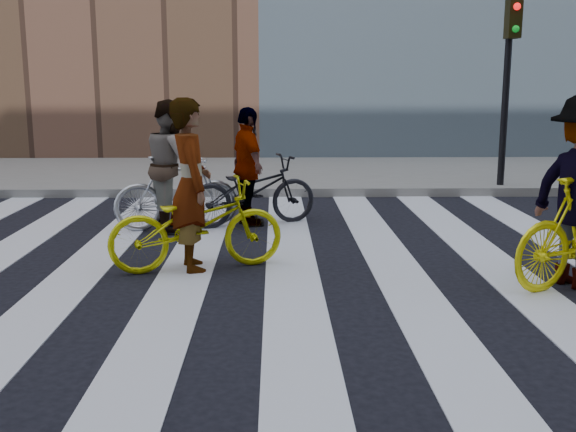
{
  "coord_description": "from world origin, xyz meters",
  "views": [
    {
      "loc": [
        0.37,
        -6.42,
        1.92
      ],
      "look_at": [
        0.51,
        0.3,
        0.6
      ],
      "focal_mm": 42.0,
      "sensor_mm": 36.0,
      "label": 1
    }
  ],
  "objects_px": {
    "bike_dark_rear": "(252,191)",
    "rider_rear": "(248,167)",
    "rider_left": "(191,185)",
    "bike_yellow_left": "(197,225)",
    "traffic_signal": "(509,63)",
    "bike_silver_mid": "(177,192)",
    "rider_mid": "(172,165)"
  },
  "relations": [
    {
      "from": "bike_dark_rear",
      "to": "rider_rear",
      "type": "bearing_deg",
      "value": 68.94
    },
    {
      "from": "rider_left",
      "to": "rider_rear",
      "type": "relative_size",
      "value": 1.11
    },
    {
      "from": "rider_left",
      "to": "bike_yellow_left",
      "type": "bearing_deg",
      "value": -106.29
    },
    {
      "from": "bike_dark_rear",
      "to": "rider_rear",
      "type": "distance_m",
      "value": 0.33
    },
    {
      "from": "bike_yellow_left",
      "to": "traffic_signal",
      "type": "bearing_deg",
      "value": -61.19
    },
    {
      "from": "bike_yellow_left",
      "to": "bike_dark_rear",
      "type": "height_order",
      "value": "bike_dark_rear"
    },
    {
      "from": "bike_dark_rear",
      "to": "rider_rear",
      "type": "xyz_separation_m",
      "value": [
        -0.05,
        0.0,
        0.33
      ]
    },
    {
      "from": "bike_yellow_left",
      "to": "rider_rear",
      "type": "distance_m",
      "value": 2.3
    },
    {
      "from": "rider_left",
      "to": "rider_rear",
      "type": "distance_m",
      "value": 2.28
    },
    {
      "from": "bike_silver_mid",
      "to": "rider_mid",
      "type": "xyz_separation_m",
      "value": [
        -0.05,
        0.0,
        0.36
      ]
    },
    {
      "from": "traffic_signal",
      "to": "bike_silver_mid",
      "type": "xyz_separation_m",
      "value": [
        -5.34,
        -2.86,
        -1.78
      ]
    },
    {
      "from": "bike_dark_rear",
      "to": "rider_mid",
      "type": "bearing_deg",
      "value": 80.73
    },
    {
      "from": "bike_silver_mid",
      "to": "rider_left",
      "type": "xyz_separation_m",
      "value": [
        0.44,
        -2.01,
        0.39
      ]
    },
    {
      "from": "bike_yellow_left",
      "to": "rider_left",
      "type": "distance_m",
      "value": 0.42
    },
    {
      "from": "bike_silver_mid",
      "to": "rider_mid",
      "type": "bearing_deg",
      "value": 72.44
    },
    {
      "from": "bike_dark_rear",
      "to": "rider_left",
      "type": "relative_size",
      "value": 1.02
    },
    {
      "from": "rider_mid",
      "to": "bike_yellow_left",
      "type": "bearing_deg",
      "value": 177.56
    },
    {
      "from": "bike_yellow_left",
      "to": "bike_dark_rear",
      "type": "distance_m",
      "value": 2.28
    },
    {
      "from": "traffic_signal",
      "to": "rider_mid",
      "type": "distance_m",
      "value": 6.26
    },
    {
      "from": "rider_rear",
      "to": "traffic_signal",
      "type": "bearing_deg",
      "value": -80.07
    },
    {
      "from": "rider_mid",
      "to": "traffic_signal",
      "type": "bearing_deg",
      "value": -79.63
    },
    {
      "from": "bike_silver_mid",
      "to": "rider_mid",
      "type": "distance_m",
      "value": 0.37
    },
    {
      "from": "bike_silver_mid",
      "to": "bike_dark_rear",
      "type": "height_order",
      "value": "bike_silver_mid"
    },
    {
      "from": "rider_left",
      "to": "bike_dark_rear",
      "type": "bearing_deg",
      "value": -30.27
    },
    {
      "from": "bike_yellow_left",
      "to": "rider_rear",
      "type": "bearing_deg",
      "value": -27.82
    },
    {
      "from": "bike_dark_rear",
      "to": "rider_mid",
      "type": "relative_size",
      "value": 1.06
    },
    {
      "from": "traffic_signal",
      "to": "bike_yellow_left",
      "type": "distance_m",
      "value": 7.1
    },
    {
      "from": "bike_yellow_left",
      "to": "rider_left",
      "type": "relative_size",
      "value": 1.02
    },
    {
      "from": "traffic_signal",
      "to": "bike_dark_rear",
      "type": "bearing_deg",
      "value": -148.72
    },
    {
      "from": "bike_dark_rear",
      "to": "bike_silver_mid",
      "type": "bearing_deg",
      "value": 81.31
    },
    {
      "from": "bike_yellow_left",
      "to": "rider_left",
      "type": "xyz_separation_m",
      "value": [
        -0.05,
        0.0,
        0.42
      ]
    },
    {
      "from": "bike_dark_rear",
      "to": "rider_left",
      "type": "height_order",
      "value": "rider_left"
    }
  ]
}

